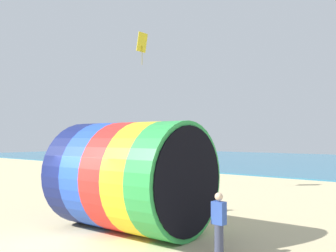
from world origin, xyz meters
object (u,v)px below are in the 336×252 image
Objects in this scene: kite_yellow_diamond at (142,43)px; bystander_near_water at (184,191)px; bystander_mid_beach at (156,173)px; bystander_far_left at (181,169)px; kite_handler at (219,223)px; giant_inflatable_tube at (131,176)px.

kite_yellow_diamond is 1.11× the size of bystander_near_water.
bystander_far_left reaches higher than bystander_mid_beach.
bystander_far_left is at bearing 131.05° from kite_handler.
kite_handler is 1.04× the size of bystander_mid_beach.
bystander_mid_beach is at bearing 106.39° from kite_yellow_diamond.
kite_handler is at bearing -5.15° from giant_inflatable_tube.
kite_handler is 0.90× the size of bystander_far_left.
bystander_far_left reaches higher than bystander_near_water.
kite_handler is at bearing -42.29° from bystander_mid_beach.
bystander_near_water is at bearing 97.62° from giant_inflatable_tube.
kite_handler is at bearing -48.95° from bystander_far_left.
bystander_mid_beach is 0.87× the size of bystander_far_left.
giant_inflatable_tube reaches higher than bystander_near_water.
kite_yellow_diamond is 1.05× the size of bystander_far_left.
giant_inflatable_tube is 12.94m from bystander_far_left.
kite_yellow_diamond is 1.22× the size of bystander_mid_beach.
kite_handler is 5.66m from bystander_near_water.
kite_yellow_diamond is (-10.01, 7.68, 7.92)m from kite_handler.
kite_yellow_diamond reaches higher than bystander_near_water.
kite_yellow_diamond is (-6.41, 7.36, 6.95)m from giant_inflatable_tube.
giant_inflatable_tube reaches higher than kite_handler.
giant_inflatable_tube is at bearing -82.38° from bystander_near_water.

